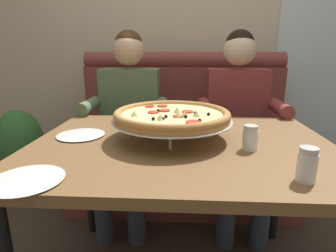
{
  "coord_description": "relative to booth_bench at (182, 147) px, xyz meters",
  "views": [
    {
      "loc": [
        0.01,
        -1.12,
        1.14
      ],
      "look_at": [
        -0.06,
        0.05,
        0.82
      ],
      "focal_mm": 29.31,
      "sensor_mm": 36.0,
      "label": 1
    }
  ],
  "objects": [
    {
      "name": "booth_bench",
      "position": [
        0.0,
        0.0,
        0.0
      ],
      "size": [
        1.64,
        0.78,
        1.13
      ],
      "color": "brown",
      "rests_on": "ground_plane"
    },
    {
      "name": "plate_near_right",
      "position": [
        -0.47,
        -1.34,
        0.37
      ],
      "size": [
        0.22,
        0.22,
        0.02
      ],
      "color": "white",
      "rests_on": "dining_table"
    },
    {
      "name": "diner_left",
      "position": [
        -0.37,
        -0.27,
        0.31
      ],
      "size": [
        0.54,
        0.64,
        1.27
      ],
      "color": "#2D3342",
      "rests_on": "ground_plane"
    },
    {
      "name": "diner_right",
      "position": [
        0.37,
        -0.27,
        0.31
      ],
      "size": [
        0.54,
        0.64,
        1.27
      ],
      "color": "#2D3342",
      "rests_on": "ground_plane"
    },
    {
      "name": "dining_table",
      "position": [
        0.0,
        -0.94,
        0.27
      ],
      "size": [
        1.29,
        0.95,
        0.76
      ],
      "color": "brown",
      "rests_on": "ground_plane"
    },
    {
      "name": "back_wall_with_window",
      "position": [
        0.0,
        0.57,
        1.0
      ],
      "size": [
        6.0,
        0.12,
        2.8
      ],
      "primitive_type": "cube",
      "color": "beige",
      "rests_on": "ground_plane"
    },
    {
      "name": "patio_chair",
      "position": [
        1.25,
        1.39,
        0.13
      ],
      "size": [
        0.43,
        0.43,
        0.86
      ],
      "color": "black",
      "rests_on": "ground_plane"
    },
    {
      "name": "pizza",
      "position": [
        -0.04,
        -0.9,
        0.47
      ],
      "size": [
        0.53,
        0.53,
        0.14
      ],
      "color": "silver",
      "rests_on": "dining_table"
    },
    {
      "name": "plate_near_left",
      "position": [
        -0.47,
        -0.88,
        0.37
      ],
      "size": [
        0.22,
        0.22,
        0.02
      ],
      "color": "white",
      "rests_on": "dining_table"
    },
    {
      "name": "shaker_parmesan",
      "position": [
        0.38,
        -1.29,
        0.41
      ],
      "size": [
        0.06,
        0.06,
        0.11
      ],
      "color": "white",
      "rests_on": "dining_table"
    },
    {
      "name": "potted_plant",
      "position": [
        -1.28,
        -0.1,
        -0.01
      ],
      "size": [
        0.36,
        0.36,
        0.7
      ],
      "color": "brown",
      "rests_on": "ground_plane"
    },
    {
      "name": "shaker_pepper_flakes",
      "position": [
        0.27,
        -1.02,
        0.4
      ],
      "size": [
        0.06,
        0.06,
        0.1
      ],
      "color": "white",
      "rests_on": "dining_table"
    }
  ]
}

